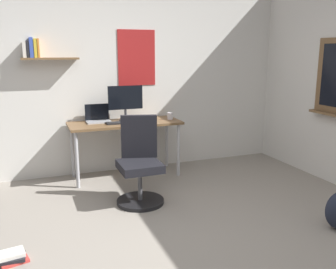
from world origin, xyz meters
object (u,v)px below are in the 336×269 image
at_px(computer_mouse, 142,121).
at_px(monitor_primary, 125,100).
at_px(book_stack_on_floor, 12,257).
at_px(desk, 125,128).
at_px(laptop, 98,118).
at_px(office_chair, 140,166).
at_px(coffee_mug, 170,116).
at_px(keyboard, 121,123).

bearing_deg(computer_mouse, monitor_primary, 136.82).
xyz_separation_m(computer_mouse, book_stack_on_floor, (-1.59, -1.64, -0.71)).
distance_m(desk, computer_mouse, 0.24).
relative_size(laptop, computer_mouse, 2.98).
bearing_deg(office_chair, coffee_mug, 51.31).
distance_m(coffee_mug, book_stack_on_floor, 2.73).
bearing_deg(coffee_mug, computer_mouse, -173.13).
bearing_deg(keyboard, computer_mouse, 0.00).
distance_m(computer_mouse, coffee_mug, 0.42).
distance_m(keyboard, computer_mouse, 0.28).
bearing_deg(computer_mouse, desk, 161.21).
relative_size(desk, coffee_mug, 15.71).
bearing_deg(office_chair, book_stack_on_floor, -147.81).
xyz_separation_m(desk, office_chair, (-0.07, -0.88, -0.25)).
relative_size(office_chair, laptop, 3.06).
xyz_separation_m(desk, monitor_primary, (0.04, 0.09, 0.35)).
relative_size(desk, monitor_primary, 3.12).
bearing_deg(monitor_primary, laptop, 172.40).
bearing_deg(coffee_mug, keyboard, -175.89).
relative_size(desk, office_chair, 1.52).
height_order(laptop, keyboard, laptop).
bearing_deg(office_chair, computer_mouse, 71.22).
distance_m(monitor_primary, computer_mouse, 0.35).
bearing_deg(laptop, computer_mouse, -21.43).
bearing_deg(laptop, office_chair, -75.94).
bearing_deg(desk, laptop, 156.93).
relative_size(office_chair, keyboard, 2.57).
distance_m(office_chair, monitor_primary, 1.15).
xyz_separation_m(monitor_primary, keyboard, (-0.11, -0.16, -0.26)).
relative_size(monitor_primary, book_stack_on_floor, 1.79).
height_order(coffee_mug, book_stack_on_floor, coffee_mug).
xyz_separation_m(laptop, coffee_mug, (0.95, -0.16, -0.01)).
relative_size(laptop, coffee_mug, 3.37).
relative_size(keyboard, computer_mouse, 3.56).
bearing_deg(desk, monitor_primary, 68.20).
relative_size(office_chair, coffee_mug, 10.33).
bearing_deg(keyboard, office_chair, -89.77).
relative_size(desk, laptop, 4.66).
bearing_deg(desk, book_stack_on_floor, -128.93).
height_order(office_chair, keyboard, office_chair).
xyz_separation_m(desk, book_stack_on_floor, (-1.38, -1.71, -0.62)).
relative_size(office_chair, book_stack_on_floor, 3.66).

